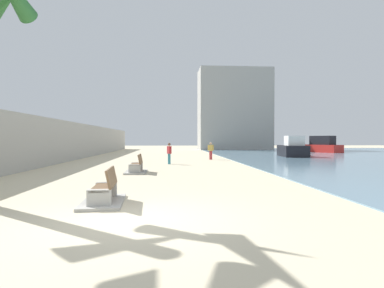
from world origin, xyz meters
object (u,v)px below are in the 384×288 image
Objects in this scene: boat_mid_bay at (317,146)px; boat_far_left at (293,149)px; bench_near at (104,195)px; person_standing at (169,152)px; bench_far at (136,168)px; person_walking at (211,150)px.

boat_mid_bay is 1.53× the size of boat_far_left.
boat_far_left is at bearing 57.06° from bench_near.
boat_mid_bay reaches higher than boat_far_left.
person_standing is at bearing -136.93° from boat_mid_bay.
boat_far_left is (-7.47, -10.17, -0.02)m from boat_mid_bay.
person_standing reaches higher than bench_far.
boat_mid_bay is (21.58, 31.94, 0.59)m from bench_near.
bench_far is 0.46× the size of boat_far_left.
bench_near is at bearing -97.62° from person_standing.
person_walking is 0.21× the size of boat_mid_bay.
person_standing is at bearing 72.53° from bench_far.
person_standing is at bearing 82.38° from bench_near.
bench_far is 0.30× the size of boat_mid_bay.
bench_far is 1.40× the size of person_standing.
person_standing is (1.73, 5.49, 0.63)m from bench_far.
person_standing is 0.33× the size of boat_far_left.
person_standing reaches higher than bench_near.
person_walking is at bearing 73.53° from bench_near.
person_walking is at bearing -139.70° from boat_mid_bay.
bench_near is at bearing -124.04° from boat_mid_bay.
person_standing is 0.21× the size of boat_mid_bay.
boat_mid_bay is 12.62m from boat_far_left.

